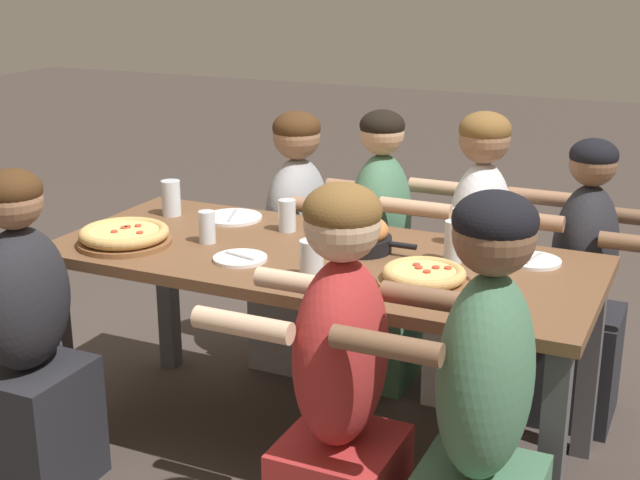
% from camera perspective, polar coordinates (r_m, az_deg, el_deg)
% --- Properties ---
extents(ground_plane, '(18.00, 18.00, 0.00)m').
position_cam_1_polar(ground_plane, '(3.39, -0.00, -12.99)').
color(ground_plane, '#423833').
rests_on(ground_plane, ground).
extents(dining_table, '(1.90, 0.82, 0.75)m').
position_cam_1_polar(dining_table, '(3.11, -0.00, -2.44)').
color(dining_table, brown).
rests_on(dining_table, ground).
extents(pizza_board_main, '(0.33, 0.33, 0.06)m').
position_cam_1_polar(pizza_board_main, '(3.24, -12.42, 0.27)').
color(pizza_board_main, brown).
rests_on(pizza_board_main, dining_table).
extents(pizza_board_second, '(0.29, 0.29, 0.06)m').
position_cam_1_polar(pizza_board_second, '(2.79, 6.67, -2.33)').
color(pizza_board_second, brown).
rests_on(pizza_board_second, dining_table).
extents(skillet_bowl, '(0.31, 0.21, 0.13)m').
position_cam_1_polar(skillet_bowl, '(3.10, 2.71, 0.30)').
color(skillet_bowl, black).
rests_on(skillet_bowl, dining_table).
extents(empty_plate_a, '(0.23, 0.23, 0.02)m').
position_cam_1_polar(empty_plate_a, '(3.50, -5.62, 1.45)').
color(empty_plate_a, white).
rests_on(empty_plate_a, dining_table).
extents(empty_plate_b, '(0.18, 0.18, 0.02)m').
position_cam_1_polar(empty_plate_b, '(3.03, -5.13, -1.18)').
color(empty_plate_b, white).
rests_on(empty_plate_b, dining_table).
extents(empty_plate_c, '(0.19, 0.19, 0.02)m').
position_cam_1_polar(empty_plate_c, '(3.07, 13.50, -1.30)').
color(empty_plate_c, white).
rests_on(empty_plate_c, dining_table).
extents(drinking_glass_a, '(0.08, 0.08, 0.13)m').
position_cam_1_polar(drinking_glass_a, '(2.83, -0.54, -1.39)').
color(drinking_glass_a, silver).
rests_on(drinking_glass_a, dining_table).
extents(drinking_glass_b, '(0.06, 0.06, 0.14)m').
position_cam_1_polar(drinking_glass_b, '(3.01, 8.54, -0.09)').
color(drinking_glass_b, silver).
rests_on(drinking_glass_b, dining_table).
extents(drinking_glass_c, '(0.07, 0.07, 0.13)m').
position_cam_1_polar(drinking_glass_c, '(2.79, 11.26, -1.95)').
color(drinking_glass_c, silver).
rests_on(drinking_glass_c, dining_table).
extents(drinking_glass_d, '(0.07, 0.07, 0.12)m').
position_cam_1_polar(drinking_glass_d, '(3.33, -2.12, 1.44)').
color(drinking_glass_d, silver).
rests_on(drinking_glass_d, dining_table).
extents(drinking_glass_e, '(0.06, 0.06, 0.12)m').
position_cam_1_polar(drinking_glass_e, '(3.21, -7.24, 0.69)').
color(drinking_glass_e, silver).
rests_on(drinking_glass_e, dining_table).
extents(drinking_glass_f, '(0.07, 0.07, 0.13)m').
position_cam_1_polar(drinking_glass_f, '(3.20, 9.02, 0.73)').
color(drinking_glass_f, silver).
rests_on(drinking_glass_f, dining_table).
extents(drinking_glass_g, '(0.08, 0.08, 0.14)m').
position_cam_1_polar(drinking_glass_g, '(3.57, -9.50, 2.51)').
color(drinking_glass_g, silver).
rests_on(drinking_glass_g, dining_table).
extents(diner_near_midright, '(0.51, 0.40, 1.18)m').
position_cam_1_polar(diner_near_midright, '(2.50, 1.26, -10.54)').
color(diner_near_midright, '#B22D2D').
rests_on(diner_near_midright, ground).
extents(diner_near_right, '(0.51, 0.40, 1.20)m').
position_cam_1_polar(diner_near_right, '(2.39, 10.24, -12.03)').
color(diner_near_right, '#477556').
rests_on(diner_near_right, ground).
extents(diner_far_midright, '(0.51, 0.40, 1.18)m').
position_cam_1_polar(diner_far_midright, '(3.58, 10.08, -1.98)').
color(diner_far_midright, silver).
rests_on(diner_far_midright, ground).
extents(diner_far_midleft, '(0.51, 0.40, 1.12)m').
position_cam_1_polar(diner_far_midleft, '(3.85, -1.40, -0.68)').
color(diner_far_midleft, '#99999E').
rests_on(diner_far_midleft, ground).
extents(diner_far_center, '(0.51, 0.40, 1.16)m').
position_cam_1_polar(diner_far_center, '(3.71, 3.88, -1.38)').
color(diner_far_center, '#477556').
rests_on(diner_far_center, ground).
extents(diner_far_right, '(0.51, 0.40, 1.11)m').
position_cam_1_polar(diner_far_right, '(3.53, 16.40, -3.53)').
color(diner_far_right, '#232328').
rests_on(diner_far_right, ground).
extents(diner_near_left, '(0.51, 0.40, 1.11)m').
position_cam_1_polar(diner_near_left, '(3.09, -18.21, -6.61)').
color(diner_near_left, '#232328').
rests_on(diner_near_left, ground).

